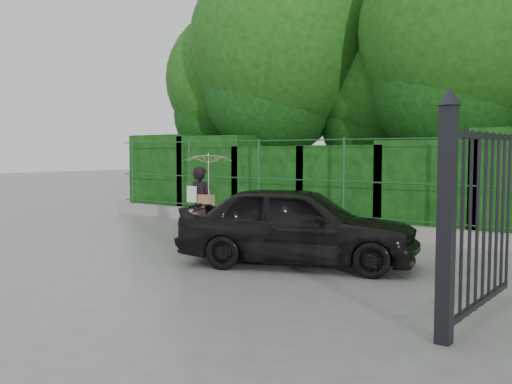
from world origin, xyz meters
The scene contains 8 objects.
ground centered at (0.00, 0.00, 0.00)m, with size 80.00×80.00×0.00m, color gray.
kerb centered at (0.00, 4.50, 0.15)m, with size 14.00×0.25×0.30m, color #9E9E99.
fence centered at (0.22, 4.50, 1.20)m, with size 14.13×0.06×1.80m.
hedge centered at (-0.04, 5.50, 1.06)m, with size 14.20×1.20×2.28m.
trees centered at (1.14, 7.74, 4.62)m, with size 17.10×6.15×8.08m.
gate centered at (4.60, -0.72, 1.19)m, with size 0.22×2.33×2.36m.
woman centered at (-1.17, 1.83, 1.18)m, with size 0.98×0.99×1.78m.
car centered at (1.47, 1.07, 0.64)m, with size 1.50×3.74×1.27m, color black.
Camera 1 is at (6.38, -6.38, 1.78)m, focal length 40.00 mm.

